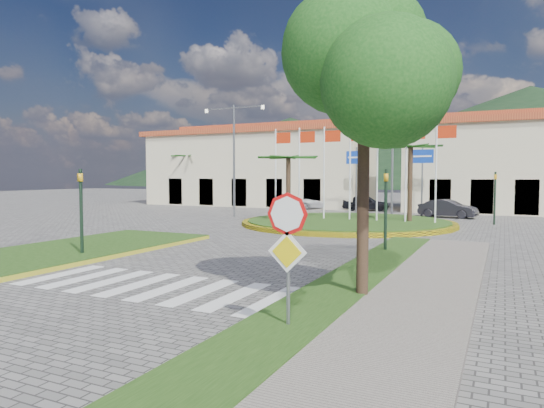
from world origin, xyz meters
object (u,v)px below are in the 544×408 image
at_px(white_van, 323,203).
at_px(car_dark_a, 366,203).
at_px(roundabout_island, 347,222).
at_px(car_dark_b, 448,209).
at_px(deciduous_tree, 364,80).
at_px(stop_sign, 288,239).

height_order(white_van, car_dark_a, car_dark_a).
xyz_separation_m(roundabout_island, car_dark_a, (-2.09, 12.31, 0.48)).
bearing_deg(car_dark_b, roundabout_island, 159.38).
xyz_separation_m(roundabout_island, deciduous_tree, (5.50, -17.00, 5.00)).
xyz_separation_m(roundabout_island, white_van, (-5.91, 12.36, 0.41)).
xyz_separation_m(white_van, car_dark_a, (3.82, -0.05, 0.07)).
height_order(car_dark_a, car_dark_b, car_dark_a).
distance_m(deciduous_tree, white_van, 31.83).
distance_m(roundabout_island, white_van, 13.70).
xyz_separation_m(stop_sign, white_van, (-10.81, 32.39, -1.21)).
distance_m(roundabout_island, car_dark_a, 12.49).
xyz_separation_m(deciduous_tree, car_dark_a, (-7.59, 29.31, -4.52)).
bearing_deg(roundabout_island, car_dark_b, 58.35).
height_order(deciduous_tree, car_dark_b, deciduous_tree).
height_order(deciduous_tree, car_dark_a, deciduous_tree).
bearing_deg(deciduous_tree, car_dark_a, 104.52).
bearing_deg(deciduous_tree, roundabout_island, 107.91).
bearing_deg(car_dark_a, roundabout_island, -179.30).
distance_m(roundabout_island, deciduous_tree, 18.55).
relative_size(roundabout_island, car_dark_b, 3.24).
relative_size(stop_sign, white_van, 0.63).
distance_m(deciduous_tree, car_dark_b, 25.41).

